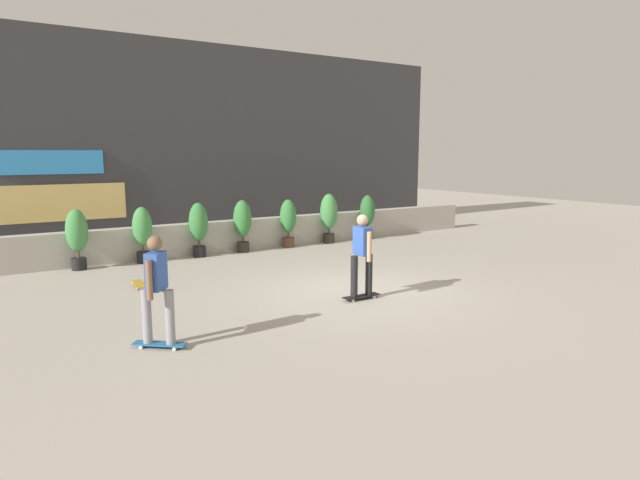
# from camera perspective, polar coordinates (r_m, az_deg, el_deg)

# --- Properties ---
(ground_plane) EXTENTS (48.00, 48.00, 0.00)m
(ground_plane) POSITION_cam_1_polar(r_m,az_deg,el_deg) (11.50, 4.09, -5.43)
(ground_plane) COLOR #A8A093
(planter_wall) EXTENTS (18.00, 0.40, 0.90)m
(planter_wall) POSITION_cam_1_polar(r_m,az_deg,el_deg) (16.50, -8.54, 0.54)
(planter_wall) COLOR #B2ADA3
(planter_wall) RESTS_ON ground
(building_backdrop) EXTENTS (20.00, 2.08, 6.50)m
(building_backdrop) POSITION_cam_1_polar(r_m,az_deg,el_deg) (20.03, -13.58, 9.92)
(building_backdrop) COLOR #38383D
(building_backdrop) RESTS_ON ground
(potted_plant_0) EXTENTS (0.52, 0.52, 1.52)m
(potted_plant_0) POSITION_cam_1_polar(r_m,az_deg,el_deg) (14.73, -24.03, 0.53)
(potted_plant_0) COLOR black
(potted_plant_0) RESTS_ON ground
(potted_plant_1) EXTENTS (0.51, 0.51, 1.48)m
(potted_plant_1) POSITION_cam_1_polar(r_m,az_deg,el_deg) (15.05, -18.04, 0.94)
(potted_plant_1) COLOR black
(potted_plant_1) RESTS_ON ground
(potted_plant_2) EXTENTS (0.52, 0.52, 1.52)m
(potted_plant_2) POSITION_cam_1_polar(r_m,az_deg,el_deg) (15.51, -12.56, 1.49)
(potted_plant_2) COLOR black
(potted_plant_2) RESTS_ON ground
(potted_plant_3) EXTENTS (0.53, 0.53, 1.52)m
(potted_plant_3) POSITION_cam_1_polar(r_m,az_deg,el_deg) (16.02, -8.09, 1.88)
(potted_plant_3) COLOR #2D2823
(potted_plant_3) RESTS_ON ground
(potted_plant_4) EXTENTS (0.50, 0.50, 1.47)m
(potted_plant_4) POSITION_cam_1_polar(r_m,az_deg,el_deg) (16.71, -3.34, 2.13)
(potted_plant_4) COLOR brown
(potted_plant_4) RESTS_ON ground
(potted_plant_5) EXTENTS (0.56, 0.56, 1.59)m
(potted_plant_5) POSITION_cam_1_polar(r_m,az_deg,el_deg) (17.49, 0.93, 2.71)
(potted_plant_5) COLOR #2D2823
(potted_plant_5) RESTS_ON ground
(potted_plant_6) EXTENTS (0.50, 0.50, 1.47)m
(potted_plant_6) POSITION_cam_1_polar(r_m,az_deg,el_deg) (18.41, 4.96, 2.76)
(potted_plant_6) COLOR #2D2823
(potted_plant_6) RESTS_ON ground
(skater_by_wall_left) EXTENTS (0.74, 0.67, 1.70)m
(skater_by_wall_left) POSITION_cam_1_polar(r_m,az_deg,el_deg) (8.38, -16.66, -4.69)
(skater_by_wall_left) COLOR #266699
(skater_by_wall_left) RESTS_ON ground
(skater_far_right) EXTENTS (0.80, 0.56, 1.70)m
(skater_far_right) POSITION_cam_1_polar(r_m,az_deg,el_deg) (10.74, 4.39, -1.34)
(skater_far_right) COLOR black
(skater_far_right) RESTS_ON ground
(skateboard_near_camera) EXTENTS (0.29, 0.82, 0.08)m
(skateboard_near_camera) POSITION_cam_1_polar(r_m,az_deg,el_deg) (12.51, -18.35, -4.39)
(skateboard_near_camera) COLOR #BF8C26
(skateboard_near_camera) RESTS_ON ground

